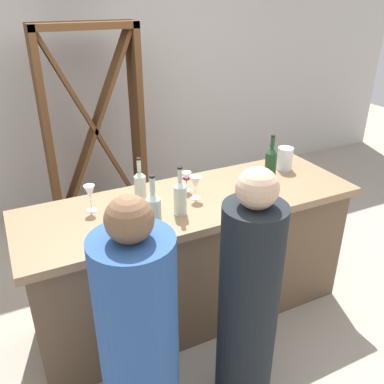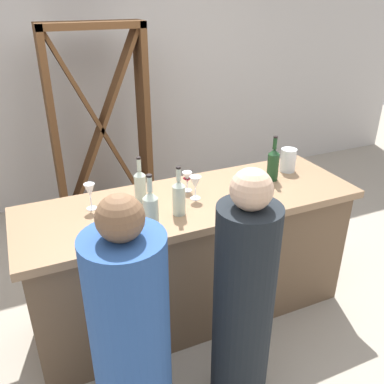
{
  "view_description": "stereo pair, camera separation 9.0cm",
  "coord_description": "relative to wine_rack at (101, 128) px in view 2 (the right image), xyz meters",
  "views": [
    {
      "loc": [
        -1.02,
        -2.07,
        2.11
      ],
      "look_at": [
        0.0,
        0.0,
        0.96
      ],
      "focal_mm": 38.28,
      "sensor_mm": 36.0,
      "label": 1
    },
    {
      "loc": [
        -0.94,
        -2.11,
        2.11
      ],
      "look_at": [
        0.0,
        0.0,
        0.96
      ],
      "focal_mm": 38.28,
      "sensor_mm": 36.0,
      "label": 2
    }
  ],
  "objects": [
    {
      "name": "ground_plane",
      "position": [
        0.21,
        -1.65,
        -0.94
      ],
      "size": [
        12.0,
        12.0,
        0.0
      ],
      "primitive_type": "plane",
      "color": "#9E9384"
    },
    {
      "name": "back_wall",
      "position": [
        0.21,
        0.55,
        0.46
      ],
      "size": [
        8.0,
        0.1,
        2.8
      ],
      "primitive_type": "cube",
      "color": "#BCB7B2",
      "rests_on": "ground"
    },
    {
      "name": "bar_counter",
      "position": [
        0.21,
        -1.65,
        -0.47
      ],
      "size": [
        2.18,
        0.72,
        0.91
      ],
      "color": "brown",
      "rests_on": "ground"
    },
    {
      "name": "wine_rack",
      "position": [
        0.0,
        0.0,
        0.0
      ],
      "size": [
        0.92,
        0.28,
        1.87
      ],
      "color": "brown",
      "rests_on": "ground"
    },
    {
      "name": "wine_bottle_leftmost_clear_pale",
      "position": [
        -0.15,
        -1.91,
        0.11
      ],
      "size": [
        0.08,
        0.08,
        0.34
      ],
      "color": "#B7C6B2",
      "rests_on": "bar_counter"
    },
    {
      "name": "wine_bottle_second_left_clear_pale",
      "position": [
        -0.09,
        -1.55,
        0.09
      ],
      "size": [
        0.07,
        0.07,
        0.3
      ],
      "color": "#B7C6B2",
      "rests_on": "bar_counter"
    },
    {
      "name": "wine_bottle_center_clear_pale",
      "position": [
        0.06,
        -1.79,
        0.09
      ],
      "size": [
        0.08,
        0.08,
        0.3
      ],
      "color": "#B7C6B2",
      "rests_on": "bar_counter"
    },
    {
      "name": "wine_bottle_second_right_olive_green",
      "position": [
        0.84,
        -1.61,
        0.1
      ],
      "size": [
        0.08,
        0.08,
        0.32
      ],
      "color": "#193D1E",
      "rests_on": "bar_counter"
    },
    {
      "name": "wine_glass_near_left",
      "position": [
        0.23,
        -1.65,
        0.09
      ],
      "size": [
        0.07,
        0.07,
        0.15
      ],
      "color": "white",
      "rests_on": "bar_counter"
    },
    {
      "name": "wine_glass_near_center",
      "position": [
        0.23,
        -1.53,
        0.07
      ],
      "size": [
        0.07,
        0.07,
        0.13
      ],
      "color": "white",
      "rests_on": "bar_counter"
    },
    {
      "name": "wine_glass_near_right",
      "position": [
        -0.4,
        -1.52,
        0.09
      ],
      "size": [
        0.07,
        0.07,
        0.17
      ],
      "color": "white",
      "rests_on": "bar_counter"
    },
    {
      "name": "water_pitcher",
      "position": [
        1.03,
        -1.52,
        0.06
      ],
      "size": [
        0.11,
        0.11,
        0.17
      ],
      "color": "silver",
      "rests_on": "bar_counter"
    },
    {
      "name": "person_left_guest",
      "position": [
        -0.42,
        -2.39,
        -0.29
      ],
      "size": [
        0.46,
        0.46,
        1.41
      ],
      "rotation": [
        0.0,
        0.0,
        1.89
      ],
      "color": "#284C8C",
      "rests_on": "ground"
    },
    {
      "name": "person_center_guest",
      "position": [
        0.17,
        -2.39,
        -0.28
      ],
      "size": [
        0.34,
        0.34,
        1.42
      ],
      "rotation": [
        0.0,
        0.0,
        1.46
      ],
      "color": "black",
      "rests_on": "ground"
    }
  ]
}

